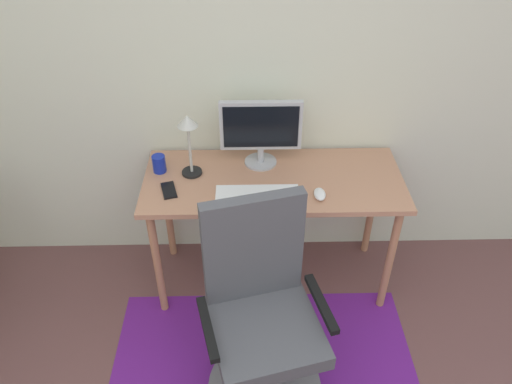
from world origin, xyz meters
The scene contains 10 objects.
wall_back centered at (0.00, 2.20, 1.30)m, with size 6.00×0.10×2.60m, color silver.
area_rug centered at (-0.01, 1.16, 0.00)m, with size 1.60×1.05×0.01m, color #661D84.
desk centered at (0.06, 1.84, 0.68)m, with size 1.40×0.59×0.77m.
monitor centered at (-0.01, 1.99, 0.99)m, with size 0.44×0.18×0.38m.
keyboard centered at (-0.03, 1.69, 0.78)m, with size 0.43×0.13×0.02m, color white.
computer_mouse centered at (0.28, 1.67, 0.78)m, with size 0.06×0.10×0.03m, color white.
coffee_cup centered at (-0.57, 1.92, 0.82)m, with size 0.07×0.07×0.10m, color #1629A0.
cell_phone centered at (-0.50, 1.74, 0.77)m, with size 0.07×0.14×0.01m, color black.
desk_lamp centered at (-0.39, 1.89, 1.02)m, with size 0.11×0.11×0.36m.
office_chair centered at (-0.03, 1.12, 0.43)m, with size 0.62×0.58×1.08m.
Camera 1 is at (-0.09, -0.33, 2.33)m, focal length 34.76 mm.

